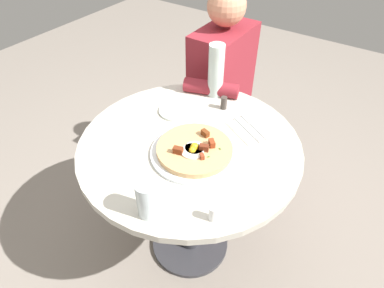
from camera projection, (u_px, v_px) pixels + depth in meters
name	position (u px, v px, depth m)	size (l,w,h in m)	color
ground_plane	(190.00, 243.00, 1.80)	(6.00, 6.00, 0.00)	gray
dining_table	(190.00, 172.00, 1.43)	(0.89, 0.89, 0.72)	beige
person_seated	(220.00, 100.00, 1.93)	(0.53, 0.36, 1.14)	#2D2D33
pizza_plate	(195.00, 152.00, 1.27)	(0.34, 0.34, 0.01)	white
breakfast_pizza	(195.00, 149.00, 1.26)	(0.29, 0.29, 0.05)	tan
bread_plate	(176.00, 111.00, 1.48)	(0.15, 0.15, 0.01)	silver
napkin	(251.00, 129.00, 1.38)	(0.17, 0.14, 0.00)	white
fork	(247.00, 129.00, 1.37)	(0.18, 0.01, 0.01)	silver
knife	(254.00, 127.00, 1.39)	(0.18, 0.01, 0.01)	silver
water_glass	(147.00, 199.00, 1.02)	(0.07, 0.07, 0.13)	silver
water_bottle	(216.00, 71.00, 1.50)	(0.07, 0.07, 0.25)	silver
salt_shaker	(213.00, 213.00, 1.03)	(0.03, 0.03, 0.06)	white
pepper_shaker	(224.00, 103.00, 1.48)	(0.03, 0.03, 0.06)	#3F3833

